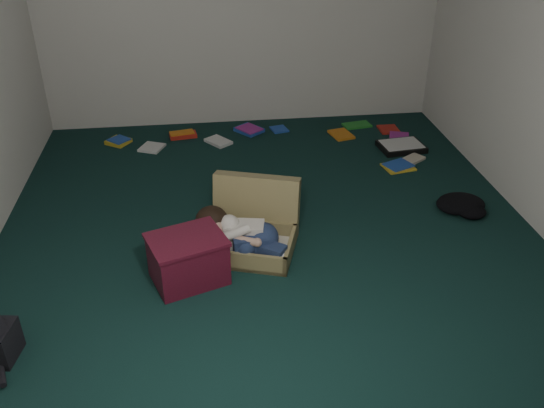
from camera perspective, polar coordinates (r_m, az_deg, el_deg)
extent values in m
plane|color=black|center=(4.30, -0.25, -3.02)|extent=(4.50, 4.50, 0.00)
plane|color=white|center=(1.75, 8.83, -7.69)|extent=(4.50, 0.00, 4.50)
cube|color=#928250|center=(4.06, -2.41, -4.03)|extent=(0.74, 0.63, 0.14)
cube|color=silver|center=(4.08, -2.40, -4.44)|extent=(0.67, 0.56, 0.02)
cube|color=#928250|center=(4.22, -1.55, -0.10)|extent=(0.66, 0.38, 0.46)
cube|color=silver|center=(4.01, -2.74, -3.17)|extent=(0.29, 0.20, 0.20)
sphere|color=tan|center=(4.00, -5.68, -2.42)|extent=(0.17, 0.17, 0.17)
ellipsoid|color=black|center=(4.03, -6.00, -1.61)|extent=(0.23, 0.24, 0.20)
ellipsoid|color=navy|center=(3.99, -0.82, -3.30)|extent=(0.21, 0.24, 0.20)
cube|color=navy|center=(3.93, -2.14, -4.09)|extent=(0.24, 0.13, 0.13)
cube|color=navy|center=(3.91, -0.22, -4.65)|extent=(0.24, 0.22, 0.10)
sphere|color=white|center=(3.93, 1.08, -4.78)|extent=(0.10, 0.10, 0.10)
sphere|color=white|center=(3.88, 0.92, -5.41)|extent=(0.09, 0.09, 0.09)
cylinder|color=tan|center=(3.88, -2.50, -3.68)|extent=(0.17, 0.10, 0.06)
cube|color=#551122|center=(3.81, -8.31, -5.57)|extent=(0.55, 0.49, 0.30)
cube|color=#551122|center=(3.72, -8.49, -3.53)|extent=(0.57, 0.51, 0.02)
cube|color=black|center=(5.75, 12.69, 5.57)|extent=(0.45, 0.36, 0.05)
cube|color=white|center=(5.74, 12.72, 5.84)|extent=(0.40, 0.31, 0.01)
cube|color=gold|center=(5.94, -14.97, 5.93)|extent=(0.22, 0.17, 0.02)
cube|color=red|center=(5.95, -8.79, 6.68)|extent=(0.28, 0.27, 0.02)
cube|color=white|center=(5.77, -5.34, 6.16)|extent=(0.22, 0.26, 0.02)
cube|color=#214EB6|center=(6.05, 0.71, 7.44)|extent=(0.24, 0.27, 0.02)
cube|color=orange|center=(5.95, 6.87, 6.84)|extent=(0.28, 0.26, 0.02)
cube|color=#258B2B|center=(6.21, 8.41, 7.74)|extent=(0.24, 0.19, 0.02)
cube|color=#AA2A96|center=(5.99, 12.48, 6.46)|extent=(0.28, 0.27, 0.02)
cube|color=beige|center=(5.55, 13.81, 4.34)|extent=(0.21, 0.25, 0.02)
cube|color=gold|center=(5.38, 12.40, 3.63)|extent=(0.25, 0.27, 0.02)
cube|color=red|center=(6.16, 11.48, 7.27)|extent=(0.27, 0.25, 0.02)
cube|color=white|center=(5.74, -11.81, 5.49)|extent=(0.25, 0.20, 0.02)
cube|color=#214EB6|center=(6.01, -2.29, 7.29)|extent=(0.27, 0.28, 0.02)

